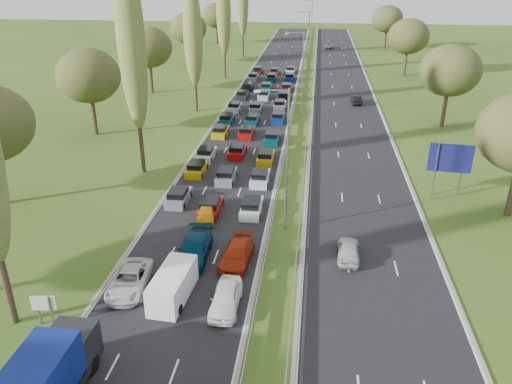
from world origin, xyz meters
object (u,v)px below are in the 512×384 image
(near_car_2, at_px, (130,280))
(direction_sign, at_px, (450,161))
(info_sign, at_px, (44,306))
(white_van_rear, at_px, (174,283))

(near_car_2, distance_m, direction_sign, 31.24)
(near_car_2, distance_m, info_sign, 5.73)
(near_car_2, height_order, white_van_rear, white_van_rear)
(white_van_rear, relative_size, info_sign, 2.39)
(near_car_2, bearing_deg, direction_sign, 32.84)
(near_car_2, xyz_separation_m, direction_sign, (24.94, 18.60, 2.83))
(direction_sign, bearing_deg, white_van_rear, -138.77)
(info_sign, xyz_separation_m, direction_sign, (28.80, 22.78, 2.20))
(white_van_rear, height_order, direction_sign, direction_sign)
(near_car_2, height_order, direction_sign, direction_sign)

